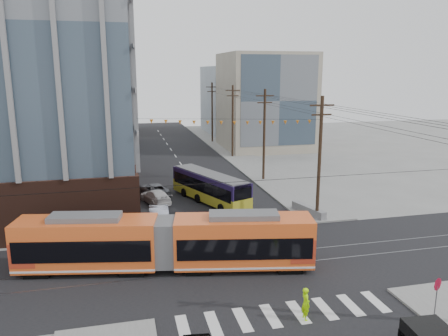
% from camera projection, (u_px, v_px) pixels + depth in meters
% --- Properties ---
extents(ground, '(160.00, 160.00, 0.00)m').
position_uv_depth(ground, '(267.00, 288.00, 26.76)').
color(ground, slate).
extents(bg_bldg_nw_near, '(18.00, 16.00, 18.00)m').
position_uv_depth(bg_bldg_nw_near, '(63.00, 97.00, 70.29)').
color(bg_bldg_nw_near, '#8C99A5').
rests_on(bg_bldg_nw_near, ground).
extents(bg_bldg_ne_near, '(14.00, 14.00, 16.00)m').
position_uv_depth(bg_bldg_ne_near, '(265.00, 101.00, 74.23)').
color(bg_bldg_ne_near, gray).
rests_on(bg_bldg_ne_near, ground).
extents(bg_bldg_nw_far, '(16.00, 18.00, 20.00)m').
position_uv_depth(bg_bldg_nw_far, '(89.00, 86.00, 89.74)').
color(bg_bldg_nw_far, gray).
rests_on(bg_bldg_nw_far, ground).
extents(bg_bldg_ne_far, '(16.00, 16.00, 14.00)m').
position_uv_depth(bg_bldg_ne_far, '(244.00, 100.00, 93.89)').
color(bg_bldg_ne_far, '#8C99A5').
rests_on(bg_bldg_ne_far, ground).
extents(utility_pole_far, '(0.30, 0.30, 11.00)m').
position_uv_depth(utility_pole_far, '(212.00, 113.00, 80.66)').
color(utility_pole_far, black).
rests_on(utility_pole_far, ground).
extents(streetcar, '(19.67, 6.51, 3.76)m').
position_uv_depth(streetcar, '(166.00, 243.00, 28.95)').
color(streetcar, '#E65921').
rests_on(streetcar, ground).
extents(city_bus, '(6.30, 10.91, 3.07)m').
position_uv_depth(city_bus, '(210.00, 187.00, 44.13)').
color(city_bus, '#201442').
rests_on(city_bus, ground).
extents(parked_car_silver, '(1.88, 4.79, 1.55)m').
position_uv_depth(parked_car_silver, '(159.00, 213.00, 38.40)').
color(parked_car_silver, '#9BA0B3').
rests_on(parked_car_silver, ground).
extents(parked_car_white, '(3.29, 5.09, 1.37)m').
position_uv_depth(parked_car_white, '(156.00, 197.00, 43.89)').
color(parked_car_white, silver).
rests_on(parked_car_white, ground).
extents(parked_car_grey, '(3.56, 5.18, 1.32)m').
position_uv_depth(parked_car_grey, '(154.00, 189.00, 46.62)').
color(parked_car_grey, '#5B5D65').
rests_on(parked_car_grey, ground).
extents(pedestrian, '(0.45, 0.67, 1.82)m').
position_uv_depth(pedestrian, '(306.00, 304.00, 23.24)').
color(pedestrian, '#ACFF05').
rests_on(pedestrian, ground).
extents(stop_sign, '(0.95, 0.95, 2.35)m').
position_uv_depth(stop_sign, '(436.00, 302.00, 22.94)').
color(stop_sign, '#A4001F').
rests_on(stop_sign, ground).
extents(jersey_barrier, '(2.01, 4.36, 0.85)m').
position_uv_depth(jersey_barrier, '(309.00, 211.00, 40.26)').
color(jersey_barrier, gray).
rests_on(jersey_barrier, ground).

